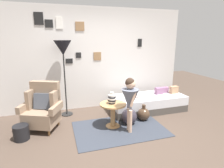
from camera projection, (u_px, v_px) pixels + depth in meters
The scene contains 16 objects.
ground_plane at pixel (119, 142), 3.34m from camera, with size 12.00×12.00×0.00m, color #4C3D33.
gallery_wall at pixel (95, 59), 4.83m from camera, with size 4.80×0.12×2.60m.
rug at pixel (120, 129), 3.82m from camera, with size 1.85×1.20×0.01m, color #333842.
armchair at pixel (43, 108), 3.78m from camera, with size 0.89×0.80×0.97m.
daybed at pixel (147, 103), 4.76m from camera, with size 1.91×0.81×0.40m.
pillow_head at pixel (174, 90), 4.91m from camera, with size 0.21×0.12×0.19m, color tan.
pillow_mid at pixel (164, 90), 4.98m from camera, with size 0.21×0.12×0.14m, color gray.
pillow_back at pixel (159, 91), 4.84m from camera, with size 0.20×0.12×0.17m, color gray.
side_table at pixel (113, 110), 3.85m from camera, with size 0.55×0.55×0.52m.
vase_striped at pixel (112, 99), 3.79m from camera, with size 0.18×0.18×0.25m.
floor_lamp at pixel (63, 51), 4.18m from camera, with size 0.40×0.40×1.79m.
person_child at pixel (130, 98), 3.56m from camera, with size 0.34×0.34×1.11m.
book_on_daybed at pixel (134, 97), 4.56m from camera, with size 0.22×0.16×0.03m, color tan.
demijohn_near at pixel (129, 116), 4.01m from camera, with size 0.34×0.34×0.43m.
demijohn_far at pixel (144, 114), 4.21m from camera, with size 0.29×0.29×0.37m.
magazine_basket at pixel (21, 133), 3.40m from camera, with size 0.28×0.28×0.28m, color black.
Camera 1 is at (-1.01, -2.81, 1.84)m, focal length 29.51 mm.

